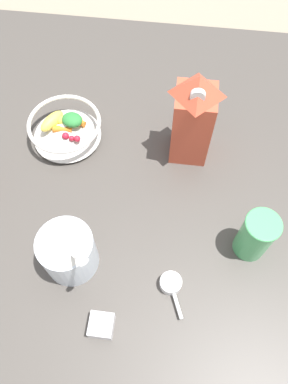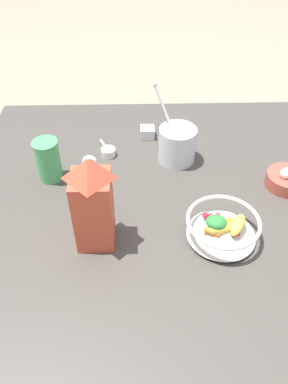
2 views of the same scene
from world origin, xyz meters
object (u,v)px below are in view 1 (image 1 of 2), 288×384
Objects in this scene: yogurt_tub at (68,251)px; drinking_cup at (256,235)px; fruit_bowl at (66,128)px; spice_jar at (102,326)px; milk_carton at (193,118)px.

drinking_cup is (0.38, 0.08, 0.01)m from yogurt_tub.
fruit_bowl is 0.49m from spice_jar.
milk_carton is 0.49m from spice_jar.
spice_jar is at bearing -144.67° from drinking_cup.
fruit_bowl is 0.34m from yogurt_tub.
fruit_bowl is 0.73× the size of milk_carton.
yogurt_tub is (-0.23, -0.33, -0.06)m from milk_carton.
fruit_bowl is 0.80× the size of yogurt_tub.
yogurt_tub is 1.77× the size of drinking_cup.
drinking_cup is (0.15, -0.25, -0.06)m from milk_carton.
spice_jar is (-0.30, -0.21, -0.05)m from drinking_cup.
milk_carton is 5.35× the size of spice_jar.
drinking_cup is 0.37m from spice_jar.
yogurt_tub is 0.16m from spice_jar.
milk_carton is (0.31, -0.00, 0.09)m from fruit_bowl.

